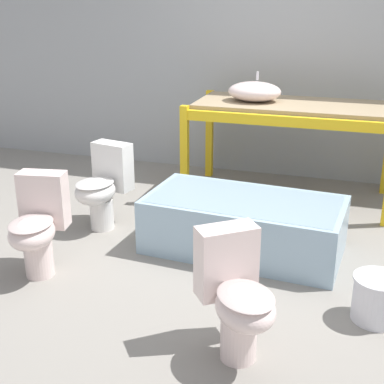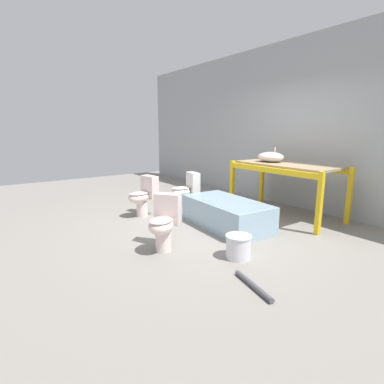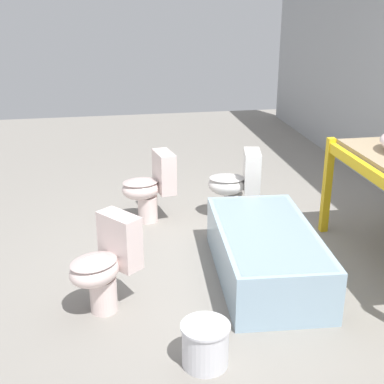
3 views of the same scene
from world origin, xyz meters
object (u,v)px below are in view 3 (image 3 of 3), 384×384
object	(u,v)px
bathtub_main	(266,250)
toilet_far	(105,264)
toilet_near	(150,186)
bucket_white	(205,344)
toilet_extra	(237,183)

from	to	relation	value
bathtub_main	toilet_far	size ratio (longest dim) A/B	2.17
toilet_near	toilet_far	distance (m)	1.62
toilet_near	toilet_far	xyz separation A→B (m)	(1.54, -0.49, 0.00)
bathtub_main	bucket_white	distance (m)	1.21
toilet_far	toilet_extra	bearing A→B (deg)	99.14
toilet_far	toilet_extra	world-z (taller)	same
bucket_white	toilet_near	bearing A→B (deg)	-177.38
toilet_extra	bucket_white	distance (m)	2.36
bathtub_main	toilet_extra	xyz separation A→B (m)	(-1.23, 0.07, 0.13)
toilet_extra	toilet_near	bearing A→B (deg)	-82.63
toilet_near	toilet_extra	bearing A→B (deg)	75.29
toilet_far	bucket_white	world-z (taller)	toilet_far
toilet_near	toilet_far	size ratio (longest dim) A/B	1.00
toilet_extra	bucket_white	bearing A→B (deg)	-7.32
bathtub_main	toilet_extra	bearing A→B (deg)	-179.23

